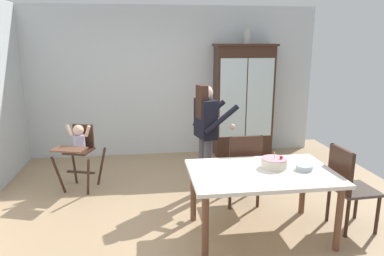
# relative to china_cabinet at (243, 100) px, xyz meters

# --- Properties ---
(ground_plane) EXTENTS (6.24, 6.24, 0.00)m
(ground_plane) POSITION_rel_china_cabinet_xyz_m (-1.28, -2.37, -1.03)
(ground_plane) COLOR tan
(wall_back) EXTENTS (5.32, 0.06, 2.70)m
(wall_back) POSITION_rel_china_cabinet_xyz_m (-1.28, 0.26, 0.32)
(wall_back) COLOR silver
(wall_back) RESTS_ON ground_plane
(china_cabinet) EXTENTS (1.10, 0.48, 2.04)m
(china_cabinet) POSITION_rel_china_cabinet_xyz_m (0.00, 0.00, 0.00)
(china_cabinet) COLOR #382116
(china_cabinet) RESTS_ON ground_plane
(ceramic_vase) EXTENTS (0.13, 0.13, 0.27)m
(ceramic_vase) POSITION_rel_china_cabinet_xyz_m (0.03, 0.00, 1.13)
(ceramic_vase) COLOR #B2B7B2
(ceramic_vase) RESTS_ON china_cabinet
(high_chair_with_toddler) EXTENTS (0.72, 0.80, 0.95)m
(high_chair_with_toddler) POSITION_rel_china_cabinet_xyz_m (-2.74, -1.28, -0.37)
(high_chair_with_toddler) COLOR #382116
(high_chair_with_toddler) RESTS_ON ground_plane
(adult_person) EXTENTS (0.59, 0.57, 1.53)m
(adult_person) POSITION_rel_china_cabinet_xyz_m (-0.99, -1.69, -0.06)
(adult_person) COLOR #47474C
(adult_person) RESTS_ON ground_plane
(dining_table) EXTENTS (1.54, 1.00, 0.74)m
(dining_table) POSITION_rel_china_cabinet_xyz_m (-0.58, -2.83, -0.37)
(dining_table) COLOR silver
(dining_table) RESTS_ON ground_plane
(birthday_cake) EXTENTS (0.28, 0.28, 0.19)m
(birthday_cake) POSITION_rel_china_cabinet_xyz_m (-0.42, -2.74, -0.23)
(birthday_cake) COLOR beige
(birthday_cake) RESTS_ON dining_table
(serving_bowl) EXTENTS (0.18, 0.18, 0.05)m
(serving_bowl) POSITION_rel_china_cabinet_xyz_m (-0.12, -2.86, -0.26)
(serving_bowl) COLOR #B2BCC6
(serving_bowl) RESTS_ON dining_table
(dining_chair_far_side) EXTENTS (0.45, 0.45, 0.96)m
(dining_chair_far_side) POSITION_rel_china_cabinet_xyz_m (-0.58, -2.11, -0.47)
(dining_chair_far_side) COLOR #382116
(dining_chair_far_side) RESTS_ON ground_plane
(dining_chair_right_end) EXTENTS (0.46, 0.46, 0.96)m
(dining_chair_right_end) POSITION_rel_china_cabinet_xyz_m (0.41, -2.84, -0.47)
(dining_chair_right_end) COLOR #382116
(dining_chair_right_end) RESTS_ON ground_plane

